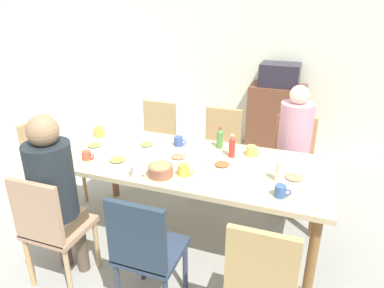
# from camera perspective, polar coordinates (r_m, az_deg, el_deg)

# --- Properties ---
(ground_plane) EXTENTS (6.64, 6.64, 0.00)m
(ground_plane) POSITION_cam_1_polar(r_m,az_deg,el_deg) (3.28, 0.00, -14.41)
(ground_plane) COLOR #979892
(wall_back) EXTENTS (5.77, 0.12, 2.60)m
(wall_back) POSITION_cam_1_polar(r_m,az_deg,el_deg) (5.00, 9.92, 14.75)
(wall_back) COLOR silver
(wall_back) RESTS_ON ground_plane
(dining_table) EXTENTS (2.19, 0.95, 0.74)m
(dining_table) POSITION_cam_1_polar(r_m,az_deg,el_deg) (2.93, 0.00, -4.01)
(dining_table) COLOR #CEBA8C
(dining_table) RESTS_ON ground_plane
(chair_0) EXTENTS (0.40, 0.40, 0.90)m
(chair_0) POSITION_cam_1_polar(r_m,az_deg,el_deg) (3.72, -21.91, -2.27)
(chair_0) COLOR tan
(chair_0) RESTS_ON ground_plane
(chair_1) EXTENTS (0.40, 0.40, 0.90)m
(chair_1) POSITION_cam_1_polar(r_m,az_deg,el_deg) (3.73, 4.51, -0.49)
(chair_1) COLOR tan
(chair_1) RESTS_ON ground_plane
(chair_2) EXTENTS (0.40, 0.40, 0.90)m
(chair_2) POSITION_cam_1_polar(r_m,az_deg,el_deg) (3.97, -5.69, 0.97)
(chair_2) COLOR tan
(chair_2) RESTS_ON ground_plane
(chair_3) EXTENTS (0.40, 0.40, 0.90)m
(chair_3) POSITION_cam_1_polar(r_m,az_deg,el_deg) (3.62, 15.70, -2.06)
(chair_3) COLOR tan
(chair_3) RESTS_ON ground_plane
(person_3) EXTENTS (0.30, 0.30, 1.25)m
(person_3) POSITION_cam_1_polar(r_m,az_deg,el_deg) (3.45, 15.96, 0.75)
(person_3) COLOR brown
(person_3) RESTS_ON ground_plane
(chair_4) EXTENTS (0.40, 0.40, 0.90)m
(chair_4) POSITION_cam_1_polar(r_m,az_deg,el_deg) (2.72, -21.61, -11.94)
(chair_4) COLOR tan
(chair_4) RESTS_ON ground_plane
(person_4) EXTENTS (0.31, 0.31, 1.29)m
(person_4) POSITION_cam_1_polar(r_m,az_deg,el_deg) (2.64, -21.18, -6.38)
(person_4) COLOR brown
(person_4) RESTS_ON ground_plane
(chair_5) EXTENTS (0.40, 0.40, 0.90)m
(chair_5) POSITION_cam_1_polar(r_m,az_deg,el_deg) (2.19, 11.06, -20.35)
(chair_5) COLOR tan
(chair_5) RESTS_ON ground_plane
(chair_6) EXTENTS (0.40, 0.40, 0.90)m
(chair_6) POSITION_cam_1_polar(r_m,az_deg,el_deg) (2.36, -7.45, -16.30)
(chair_6) COLOR #2D3B52
(chair_6) RESTS_ON ground_plane
(plate_0) EXTENTS (0.24, 0.24, 0.04)m
(plate_0) POSITION_cam_1_polar(r_m,az_deg,el_deg) (2.71, 15.93, -5.31)
(plate_0) COLOR white
(plate_0) RESTS_ON dining_table
(plate_1) EXTENTS (0.23, 0.23, 0.04)m
(plate_1) POSITION_cam_1_polar(r_m,az_deg,el_deg) (2.92, -11.78, -2.68)
(plate_1) COLOR silver
(plate_1) RESTS_ON dining_table
(plate_2) EXTENTS (0.22, 0.22, 0.04)m
(plate_2) POSITION_cam_1_polar(r_m,az_deg,el_deg) (3.17, -7.20, -0.23)
(plate_2) COLOR white
(plate_2) RESTS_ON dining_table
(plate_3) EXTENTS (0.21, 0.21, 0.04)m
(plate_3) POSITION_cam_1_polar(r_m,az_deg,el_deg) (2.80, 4.80, -3.45)
(plate_3) COLOR white
(plate_3) RESTS_ON dining_table
(plate_4) EXTENTS (0.22, 0.22, 0.04)m
(plate_4) POSITION_cam_1_polar(r_m,az_deg,el_deg) (3.24, -15.27, -0.37)
(plate_4) COLOR white
(plate_4) RESTS_ON dining_table
(plate_5) EXTENTS (0.22, 0.22, 0.04)m
(plate_5) POSITION_cam_1_polar(r_m,az_deg,el_deg) (2.92, -2.16, -2.21)
(plate_5) COLOR white
(plate_5) RESTS_ON dining_table
(bowl_0) EXTENTS (0.19, 0.19, 0.10)m
(bowl_0) POSITION_cam_1_polar(r_m,az_deg,el_deg) (2.66, -5.06, -4.07)
(bowl_0) COLOR #996044
(bowl_0) RESTS_ON dining_table
(cup_0) EXTENTS (0.12, 0.08, 0.09)m
(cup_0) POSITION_cam_1_polar(r_m,az_deg,el_deg) (2.66, -1.32, -4.15)
(cup_0) COLOR yellow
(cup_0) RESTS_ON dining_table
(cup_1) EXTENTS (0.12, 0.08, 0.09)m
(cup_1) POSITION_cam_1_polar(r_m,az_deg,el_deg) (3.01, 9.45, -1.08)
(cup_1) COLOR #E1C456
(cup_1) RESTS_ON dining_table
(cup_2) EXTENTS (0.11, 0.08, 0.08)m
(cup_2) POSITION_cam_1_polar(r_m,az_deg,el_deg) (3.16, -2.14, 0.43)
(cup_2) COLOR #3A5296
(cup_2) RESTS_ON dining_table
(cup_3) EXTENTS (0.11, 0.08, 0.08)m
(cup_3) POSITION_cam_1_polar(r_m,az_deg,el_deg) (2.46, 13.92, -7.30)
(cup_3) COLOR #3B5E97
(cup_3) RESTS_ON dining_table
(cup_4) EXTENTS (0.11, 0.07, 0.09)m
(cup_4) POSITION_cam_1_polar(r_m,az_deg,el_deg) (3.36, -16.36, 0.94)
(cup_4) COLOR white
(cup_4) RESTS_ON dining_table
(cup_5) EXTENTS (0.11, 0.07, 0.07)m
(cup_5) POSITION_cam_1_polar(r_m,az_deg,el_deg) (3.03, -16.41, -1.75)
(cup_5) COLOR #C8553A
(cup_5) RESTS_ON dining_table
(cup_6) EXTENTS (0.12, 0.08, 0.09)m
(cup_6) POSITION_cam_1_polar(r_m,az_deg,el_deg) (2.67, -8.86, -4.22)
(cup_6) COLOR white
(cup_6) RESTS_ON dining_table
(cup_7) EXTENTS (0.12, 0.08, 0.10)m
(cup_7) POSITION_cam_1_polar(r_m,az_deg,el_deg) (3.47, -14.64, 1.92)
(cup_7) COLOR #DECA4F
(cup_7) RESTS_ON dining_table
(bottle_0) EXTENTS (0.06, 0.06, 0.19)m
(bottle_0) POSITION_cam_1_polar(r_m,az_deg,el_deg) (3.11, 4.45, 0.92)
(bottle_0) COLOR #4A853D
(bottle_0) RESTS_ON dining_table
(bottle_1) EXTENTS (0.05, 0.05, 0.19)m
(bottle_1) POSITION_cam_1_polar(r_m,az_deg,el_deg) (2.63, 13.75, -4.03)
(bottle_1) COLOR silver
(bottle_1) RESTS_ON dining_table
(bottle_2) EXTENTS (0.05, 0.05, 0.20)m
(bottle_2) POSITION_cam_1_polar(r_m,az_deg,el_deg) (2.95, 6.39, -0.39)
(bottle_2) COLOR red
(bottle_2) RESTS_ON dining_table
(side_cabinet) EXTENTS (0.70, 0.44, 0.90)m
(side_cabinet) POSITION_cam_1_polar(r_m,az_deg,el_deg) (4.85, 13.15, 3.86)
(side_cabinet) COLOR brown
(side_cabinet) RESTS_ON ground_plane
(microwave) EXTENTS (0.48, 0.36, 0.28)m
(microwave) POSITION_cam_1_polar(r_m,az_deg,el_deg) (4.69, 13.81, 10.68)
(microwave) COLOR #282431
(microwave) RESTS_ON side_cabinet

